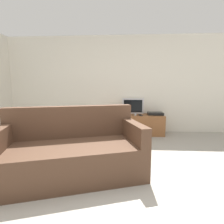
{
  "coord_description": "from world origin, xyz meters",
  "views": [
    {
      "loc": [
        0.16,
        -1.83,
        1.23
      ],
      "look_at": [
        -0.08,
        2.16,
        0.66
      ],
      "focal_mm": 28.0,
      "sensor_mm": 36.0,
      "label": 1
    }
  ],
  "objects_px": {
    "tv_stand": "(133,124)",
    "set_top_box": "(155,114)",
    "couch": "(73,153)",
    "book_stack": "(114,113)",
    "television": "(133,106)",
    "remote_on_stand": "(135,115)",
    "remote_secondary": "(141,115)"
  },
  "relations": [
    {
      "from": "tv_stand",
      "to": "set_top_box",
      "type": "bearing_deg",
      "value": 1.29
    },
    {
      "from": "couch",
      "to": "book_stack",
      "type": "xyz_separation_m",
      "value": [
        0.48,
        2.21,
        0.24
      ]
    },
    {
      "from": "tv_stand",
      "to": "set_top_box",
      "type": "distance_m",
      "value": 0.64
    },
    {
      "from": "couch",
      "to": "television",
      "type": "bearing_deg",
      "value": 50.83
    },
    {
      "from": "tv_stand",
      "to": "book_stack",
      "type": "xyz_separation_m",
      "value": [
        -0.49,
        -0.04,
        0.3
      ]
    },
    {
      "from": "television",
      "to": "remote_on_stand",
      "type": "height_order",
      "value": "television"
    },
    {
      "from": "couch",
      "to": "remote_secondary",
      "type": "relative_size",
      "value": 10.88
    },
    {
      "from": "couch",
      "to": "book_stack",
      "type": "bearing_deg",
      "value": 60.05
    },
    {
      "from": "remote_on_stand",
      "to": "remote_secondary",
      "type": "height_order",
      "value": "same"
    },
    {
      "from": "book_stack",
      "to": "remote_secondary",
      "type": "xyz_separation_m",
      "value": [
        0.67,
        -0.1,
        -0.03
      ]
    },
    {
      "from": "couch",
      "to": "remote_on_stand",
      "type": "xyz_separation_m",
      "value": [
        1.03,
        2.18,
        0.21
      ]
    },
    {
      "from": "remote_on_stand",
      "to": "remote_secondary",
      "type": "distance_m",
      "value": 0.15
    },
    {
      "from": "tv_stand",
      "to": "book_stack",
      "type": "bearing_deg",
      "value": -175.64
    },
    {
      "from": "remote_on_stand",
      "to": "remote_secondary",
      "type": "bearing_deg",
      "value": -32.54
    },
    {
      "from": "book_stack",
      "to": "remote_on_stand",
      "type": "bearing_deg",
      "value": -2.55
    },
    {
      "from": "book_stack",
      "to": "remote_secondary",
      "type": "relative_size",
      "value": 1.16
    },
    {
      "from": "remote_on_stand",
      "to": "set_top_box",
      "type": "distance_m",
      "value": 0.53
    },
    {
      "from": "remote_on_stand",
      "to": "book_stack",
      "type": "bearing_deg",
      "value": 177.45
    },
    {
      "from": "book_stack",
      "to": "remote_secondary",
      "type": "height_order",
      "value": "book_stack"
    },
    {
      "from": "television",
      "to": "book_stack",
      "type": "height_order",
      "value": "television"
    },
    {
      "from": "remote_secondary",
      "to": "television",
      "type": "bearing_deg",
      "value": 115.94
    },
    {
      "from": "tv_stand",
      "to": "remote_on_stand",
      "type": "height_order",
      "value": "remote_on_stand"
    },
    {
      "from": "set_top_box",
      "to": "book_stack",
      "type": "bearing_deg",
      "value": -177.3
    },
    {
      "from": "tv_stand",
      "to": "couch",
      "type": "xyz_separation_m",
      "value": [
        -0.97,
        -2.24,
        0.06
      ]
    },
    {
      "from": "tv_stand",
      "to": "remote_on_stand",
      "type": "xyz_separation_m",
      "value": [
        0.05,
        -0.06,
        0.27
      ]
    },
    {
      "from": "couch",
      "to": "book_stack",
      "type": "height_order",
      "value": "couch"
    },
    {
      "from": "television",
      "to": "couch",
      "type": "relative_size",
      "value": 0.28
    },
    {
      "from": "television",
      "to": "set_top_box",
      "type": "height_order",
      "value": "television"
    },
    {
      "from": "book_stack",
      "to": "set_top_box",
      "type": "distance_m",
      "value": 1.07
    },
    {
      "from": "tv_stand",
      "to": "set_top_box",
      "type": "relative_size",
      "value": 4.03
    },
    {
      "from": "remote_secondary",
      "to": "couch",
      "type": "bearing_deg",
      "value": -118.76
    },
    {
      "from": "television",
      "to": "couch",
      "type": "xyz_separation_m",
      "value": [
        -0.98,
        -2.47,
        -0.41
      ]
    }
  ]
}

